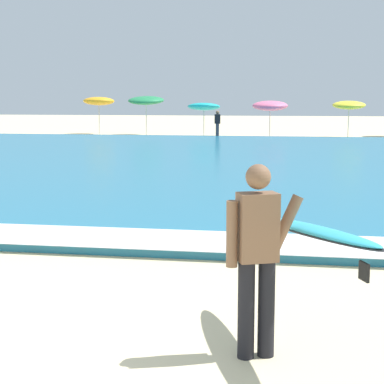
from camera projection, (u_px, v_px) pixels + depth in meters
The scene contains 9 objects.
sea at pixel (219, 160), 23.00m from camera, with size 120.00×28.00×0.14m, color teal.
surf_foam at pixel (112, 237), 9.92m from camera, with size 120.00×1.42×0.01m, color white.
surfer_with_board at pixel (283, 243), 5.60m from camera, with size 1.35×2.45×1.73m.
beach_umbrella_0 at pixel (99, 101), 40.76m from camera, with size 1.98×2.00×2.40m.
beach_umbrella_1 at pixel (146, 100), 39.70m from camera, with size 2.25×2.28×2.51m.
beach_umbrella_2 at pixel (204, 107), 38.47m from camera, with size 1.97×2.00×2.08m.
beach_umbrella_3 at pixel (270, 106), 37.52m from camera, with size 2.08×2.12×2.20m.
beach_umbrella_4 at pixel (349, 105), 36.22m from camera, with size 1.86×1.89×2.21m.
beachgoer_near_row_left at pixel (217, 124), 36.66m from camera, with size 0.32×0.20×1.58m.
Camera 1 is at (2.85, -4.16, 2.29)m, focal length 59.66 mm.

